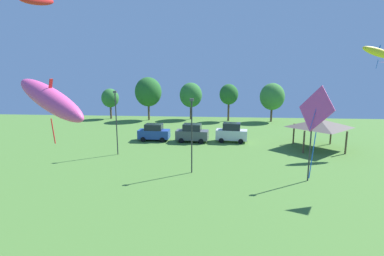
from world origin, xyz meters
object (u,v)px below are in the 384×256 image
object	(u,v)px
light_post_2	(116,120)
kite_flying_0	(316,112)
parked_car_leftmost	(154,132)
park_pavilion	(319,123)
parked_car_third_from_left	(232,133)
kite_flying_7	(37,0)
light_post_1	(311,138)
treeline_tree_1	(148,92)
treeline_tree_3	(229,95)
treeline_tree_2	(191,95)
kite_flying_1	(50,99)
light_post_0	(192,132)
kite_flying_4	(378,52)
treeline_tree_0	(110,98)
parked_car_second_from_left	(192,133)
treeline_tree_4	(272,97)

from	to	relation	value
light_post_2	kite_flying_0	bearing A→B (deg)	-44.63
parked_car_leftmost	park_pavilion	xyz separation A→B (m)	(20.52, -2.43, 1.97)
kite_flying_0	parked_car_third_from_left	xyz separation A→B (m)	(-3.10, 22.98, -5.93)
kite_flying_7	light_post_1	world-z (taller)	kite_flying_7
treeline_tree_1	treeline_tree_3	distance (m)	14.99
treeline_tree_2	parked_car_third_from_left	bearing A→B (deg)	-69.06
treeline_tree_2	kite_flying_1	bearing A→B (deg)	-92.64
light_post_0	light_post_1	bearing A→B (deg)	-7.19
kite_flying_1	light_post_1	world-z (taller)	kite_flying_1
parked_car_leftmost	kite_flying_4	bearing A→B (deg)	-5.38
kite_flying_0	park_pavilion	size ratio (longest dim) A/B	0.82
kite_flying_1	light_post_0	xyz separation A→B (m)	(4.82, 14.06, -4.21)
treeline_tree_2	treeline_tree_0	bearing A→B (deg)	-177.85
kite_flying_1	parked_car_third_from_left	bearing A→B (deg)	71.25
parked_car_second_from_left	parked_car_third_from_left	xyz separation A→B (m)	(5.15, 0.38, 0.06)
kite_flying_7	park_pavilion	distance (m)	30.94
kite_flying_7	light_post_0	size ratio (longest dim) A/B	0.42
treeline_tree_2	light_post_1	bearing A→B (deg)	-68.17
kite_flying_4	parked_car_leftmost	distance (m)	28.10
light_post_1	treeline_tree_1	size ratio (longest dim) A/B	0.83
parked_car_leftmost	park_pavilion	bearing A→B (deg)	-5.67
kite_flying_7	treeline_tree_2	distance (m)	39.37
park_pavilion	light_post_1	size ratio (longest dim) A/B	0.89
treeline_tree_0	light_post_2	bearing A→B (deg)	-68.77
light_post_0	treeline_tree_1	bearing A→B (deg)	110.06
kite_flying_1	kite_flying_7	bearing A→B (deg)	122.03
kite_flying_7	kite_flying_4	bearing A→B (deg)	29.73
parked_car_second_from_left	treeline_tree_3	size ratio (longest dim) A/B	0.63
light_post_1	treeline_tree_0	bearing A→B (deg)	132.18
treeline_tree_3	treeline_tree_4	bearing A→B (deg)	-0.27
kite_flying_0	light_post_0	distance (m)	13.20
treeline_tree_1	treeline_tree_2	size ratio (longest dim) A/B	1.15
kite_flying_4	parked_car_leftmost	world-z (taller)	kite_flying_4
parked_car_leftmost	kite_flying_0	bearing A→B (deg)	-58.56
kite_flying_4	parked_car_leftmost	size ratio (longest dim) A/B	1.01
kite_flying_7	treeline_tree_2	world-z (taller)	kite_flying_7
parked_car_second_from_left	light_post_1	size ratio (longest dim) A/B	0.65
kite_flying_0	parked_car_third_from_left	world-z (taller)	kite_flying_0
light_post_2	light_post_1	bearing A→B (deg)	-19.35
parked_car_second_from_left	treeline_tree_2	size ratio (longest dim) A/B	0.62
kite_flying_4	light_post_0	xyz separation A→B (m)	(-19.94, -9.45, -7.37)
park_pavilion	light_post_0	world-z (taller)	light_post_0
parked_car_second_from_left	treeline_tree_1	xyz separation A→B (m)	(-9.65, 16.98, 4.13)
park_pavilion	light_post_2	distance (m)	23.63
park_pavilion	treeline_tree_2	xyz separation A→B (m)	(-17.16, 20.68, 1.57)
kite_flying_4	treeline_tree_0	bearing A→B (deg)	151.71
kite_flying_0	treeline_tree_2	bearing A→B (deg)	103.72
kite_flying_1	parked_car_third_from_left	distance (m)	28.85
park_pavilion	light_post_1	xyz separation A→B (m)	(-4.37, -11.24, 0.66)
kite_flying_1	parked_car_third_from_left	size ratio (longest dim) A/B	1.04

